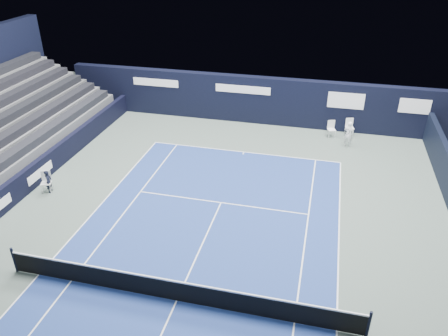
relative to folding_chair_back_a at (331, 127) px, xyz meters
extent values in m
plane|color=#4C5A51|center=(-4.82, -13.34, -0.59)|extent=(48.00, 48.00, 0.00)
cube|color=navy|center=(-4.82, -15.34, -0.58)|extent=(10.97, 23.77, 0.01)
cube|color=white|center=(0.03, -0.09, -0.11)|extent=(0.57, 0.56, 0.04)
cube|color=white|center=(-0.04, 0.11, 0.17)|extent=(0.44, 0.18, 0.54)
cylinder|color=white|center=(0.16, 0.15, -0.35)|extent=(0.03, 0.03, 0.48)
cylinder|color=white|center=(-0.21, 0.03, -0.35)|extent=(0.03, 0.03, 0.48)
cylinder|color=white|center=(0.27, -0.20, -0.35)|extent=(0.03, 0.03, 0.48)
cylinder|color=white|center=(-0.10, -0.33, -0.35)|extent=(0.03, 0.03, 0.48)
cube|color=white|center=(1.12, 0.42, -0.09)|extent=(0.58, 0.56, 0.05)
cube|color=white|center=(1.06, 0.63, 0.21)|extent=(0.47, 0.16, 0.57)
cylinder|color=white|center=(1.26, 0.66, -0.34)|extent=(0.03, 0.03, 0.50)
cylinder|color=white|center=(0.87, 0.56, -0.34)|extent=(0.03, 0.03, 0.50)
cylinder|color=white|center=(1.37, 0.29, -0.34)|extent=(0.03, 0.03, 0.50)
cylinder|color=white|center=(0.97, 0.18, -0.34)|extent=(0.03, 0.03, 0.50)
cube|color=white|center=(-13.39, -10.01, -0.09)|extent=(0.60, 0.58, 0.04)
cube|color=white|center=(-13.47, -9.81, 0.20)|extent=(0.45, 0.20, 0.56)
cylinder|color=white|center=(-13.27, -9.76, -0.34)|extent=(0.03, 0.03, 0.49)
cylinder|color=white|center=(-13.65, -9.90, -0.34)|extent=(0.03, 0.03, 0.49)
cylinder|color=white|center=(-13.14, -10.12, -0.34)|extent=(0.03, 0.03, 0.49)
cylinder|color=white|center=(-13.52, -10.26, -0.34)|extent=(0.03, 0.03, 0.49)
imported|color=black|center=(-13.27, -9.96, -0.01)|extent=(0.39, 0.49, 1.16)
cube|color=white|center=(-4.82, -3.46, -0.58)|extent=(10.97, 0.06, 0.00)
cube|color=white|center=(0.67, -15.34, -0.58)|extent=(0.06, 23.77, 0.00)
cube|color=white|center=(-10.30, -15.34, -0.58)|extent=(0.06, 23.77, 0.00)
cube|color=white|center=(-0.70, -15.34, -0.58)|extent=(0.06, 23.77, 0.00)
cube|color=white|center=(-8.93, -15.34, -0.58)|extent=(0.06, 23.77, 0.00)
cube|color=white|center=(-4.82, -8.94, -0.58)|extent=(8.23, 0.06, 0.00)
cube|color=white|center=(-4.82, -15.34, -0.58)|extent=(0.06, 12.80, 0.00)
cube|color=white|center=(-4.82, -3.61, -0.58)|extent=(0.06, 0.30, 0.00)
cylinder|color=black|center=(1.58, -15.34, -0.04)|extent=(0.10, 0.10, 1.10)
cylinder|color=black|center=(-11.22, -15.34, -0.04)|extent=(0.10, 0.10, 1.10)
cube|color=black|center=(-4.82, -15.34, -0.13)|extent=(12.80, 0.03, 0.86)
cube|color=white|center=(-4.82, -15.34, 0.32)|extent=(12.80, 0.05, 0.06)
cube|color=black|center=(-4.82, 1.16, 0.96)|extent=(26.00, 0.60, 3.10)
cube|color=silver|center=(-11.82, 0.84, 1.71)|extent=(3.20, 0.02, 0.50)
cube|color=silver|center=(-5.82, 0.84, 1.71)|extent=(3.60, 0.02, 0.50)
cube|color=silver|center=(0.68, 0.84, 1.51)|extent=(2.20, 0.02, 1.00)
cube|color=silver|center=(4.68, 0.84, 1.51)|extent=(1.80, 0.02, 0.90)
cube|color=black|center=(-14.32, -9.34, 0.01)|extent=(0.30, 22.00, 1.20)
cube|color=silver|center=(-14.15, -9.34, 0.01)|extent=(0.02, 2.00, 0.45)
cube|color=#4A4A4C|center=(-14.92, -8.34, 0.24)|extent=(0.90, 16.00, 1.65)
cube|color=#535356|center=(-15.82, -8.34, 0.46)|extent=(0.90, 16.00, 2.10)
cube|color=#444446|center=(-16.72, -8.34, 0.69)|extent=(0.90, 16.00, 2.55)
cube|color=black|center=(-14.92, -8.34, 1.26)|extent=(0.63, 15.20, 0.40)
cube|color=black|center=(-15.82, -8.34, 1.71)|extent=(0.63, 15.20, 0.40)
imported|color=white|center=(1.01, -1.18, 0.20)|extent=(0.65, 0.51, 1.57)
cylinder|color=black|center=(0.86, -1.48, 0.46)|extent=(0.03, 0.29, 0.13)
torus|color=black|center=(0.86, -1.73, 0.56)|extent=(0.30, 0.13, 0.29)
camera|label=1|loc=(-0.56, -25.75, 10.91)|focal=35.00mm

